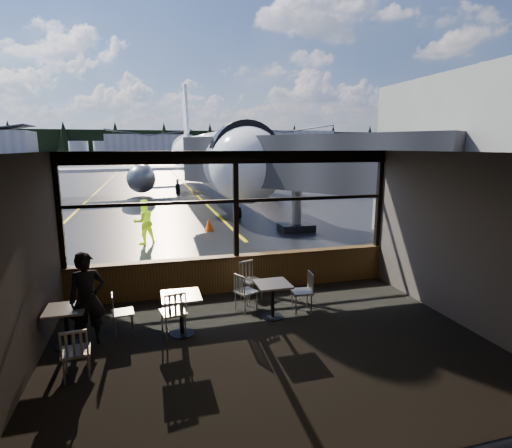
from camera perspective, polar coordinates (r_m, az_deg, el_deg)
name	(u,v)px	position (r m, az deg, el deg)	size (l,w,h in m)	color
ground_plane	(152,158)	(129.48, -14.59, 9.06)	(520.00, 520.00, 0.00)	black
carpet_floor	(272,346)	(7.64, 2.36, -17.05)	(8.00, 6.00, 0.01)	black
ceiling	(274,153)	(6.74, 2.60, 10.15)	(8.00, 6.00, 0.04)	#38332D
wall_left	(17,273)	(6.95, -30.98, -6.05)	(0.04, 6.00, 3.50)	#483F39
wall_right	(463,240)	(9.02, 27.47, -2.09)	(0.04, 6.00, 3.50)	#483F39
wall_back	(362,329)	(4.40, 14.87, -14.25)	(8.00, 0.04, 3.50)	#483F39
window_sill	(237,274)	(10.14, -2.80, -7.11)	(8.00, 0.28, 0.90)	#4A3016
window_header	(235,157)	(9.64, -2.97, 9.51)	(8.00, 0.18, 0.30)	black
mullion_left	(59,212)	(9.70, -26.33, 1.56)	(0.12, 0.12, 2.60)	black
mullion_centre	(236,205)	(9.74, -2.90, 2.73)	(0.12, 0.12, 2.60)	black
mullion_right	(379,199)	(11.26, 17.16, 3.37)	(0.12, 0.12, 2.60)	black
window_transom	(236,201)	(9.73, -2.90, 3.31)	(8.00, 0.10, 0.08)	black
airliner	(205,127)	(31.03, -7.31, 13.63)	(27.64, 33.17, 10.13)	white
jet_bridge	(294,180)	(16.01, 5.50, 6.30)	(8.63, 10.54, 4.60)	#2C2C2F
cafe_table_near	(273,301)	(8.63, 2.38, -10.87)	(0.70, 0.70, 0.77)	gray
cafe_table_mid	(182,315)	(8.03, -10.57, -12.64)	(0.74, 0.74, 0.81)	gray
cafe_table_left	(67,327)	(8.23, -25.39, -13.20)	(0.68, 0.68, 0.75)	#A5A097
chair_near_e	(302,292)	(8.96, 6.56, -9.65)	(0.49, 0.49, 0.90)	#AFAA9E
chair_near_w	(246,292)	(8.96, -1.43, -9.67)	(0.48, 0.48, 0.87)	#B0AC9F
chair_near_n	(251,281)	(9.59, -0.72, -8.11)	(0.50, 0.50, 0.92)	#B1ACA0
chair_mid_s	(173,313)	(7.99, -11.74, -12.29)	(0.51, 0.51, 0.94)	#B6B0A4
chair_mid_w	(123,313)	(8.38, -18.46, -11.95)	(0.45, 0.45, 0.82)	#B1ABA0
chair_left_s	(76,352)	(7.12, -24.34, -16.31)	(0.49, 0.49, 0.89)	#B4AFA3
passenger	(87,299)	(8.00, -22.95, -9.85)	(0.64, 0.42, 1.74)	black
ground_crew	(144,222)	(15.51, -15.74, 0.30)	(0.81, 0.63, 1.66)	#BFF219
cone_nose	(209,224)	(17.43, -6.75, -0.07)	(0.40, 0.40, 0.55)	#EC4907
terminal_annex	(489,163)	(16.97, 30.31, 7.49)	(5.00, 7.00, 6.00)	gray
hangar_mid	(149,143)	(194.43, -15.00, 11.05)	(38.00, 15.00, 10.00)	silver
hangar_right	(277,142)	(197.44, 3.06, 11.68)	(50.00, 20.00, 12.00)	silver
fuel_tank_a	(79,148)	(193.44, -24.01, 9.89)	(8.00, 8.00, 6.00)	silver
fuel_tank_b	(103,148)	(192.25, -21.02, 10.11)	(8.00, 8.00, 6.00)	silver
fuel_tank_c	(127,148)	(191.58, -18.00, 10.30)	(8.00, 8.00, 6.00)	silver
treeline	(149,142)	(219.44, -15.08, 11.26)	(360.00, 3.00, 12.00)	black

